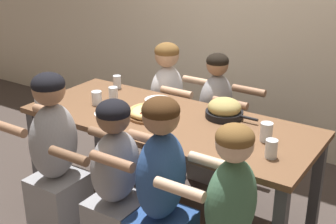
{
  "coord_description": "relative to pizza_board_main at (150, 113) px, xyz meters",
  "views": [
    {
      "loc": [
        1.65,
        -2.53,
        2.01
      ],
      "look_at": [
        0.0,
        0.0,
        0.79
      ],
      "focal_mm": 50.0,
      "sensor_mm": 36.0,
      "label": 1
    }
  ],
  "objects": [
    {
      "name": "drinking_glass_e",
      "position": [
        -0.47,
        -0.02,
        0.02
      ],
      "size": [
        0.08,
        0.08,
        0.1
      ],
      "color": "silver",
      "rests_on": "dining_table"
    },
    {
      "name": "empty_plate_b",
      "position": [
        -0.27,
        -0.14,
        -0.02
      ],
      "size": [
        0.19,
        0.19,
        0.02
      ],
      "color": "white",
      "rests_on": "dining_table"
    },
    {
      "name": "drinking_glass_d",
      "position": [
        0.95,
        -0.13,
        0.03
      ],
      "size": [
        0.07,
        0.07,
        0.11
      ],
      "color": "silver",
      "rests_on": "dining_table"
    },
    {
      "name": "pizza_board_main",
      "position": [
        0.0,
        0.0,
        0.0
      ],
      "size": [
        0.33,
        0.33,
        0.05
      ],
      "color": "brown",
      "rests_on": "dining_table"
    },
    {
      "name": "diner_far_center",
      "position": [
        0.18,
        0.68,
        -0.29
      ],
      "size": [
        0.51,
        0.4,
        1.08
      ],
      "rotation": [
        0.0,
        0.0,
        -1.57
      ],
      "color": "#99999E",
      "rests_on": "ground"
    },
    {
      "name": "empty_plate_a",
      "position": [
        -0.13,
        0.29,
        -0.02
      ],
      "size": [
        0.2,
        0.2,
        0.02
      ],
      "color": "white",
      "rests_on": "dining_table"
    },
    {
      "name": "ground_plane",
      "position": [
        0.13,
        0.03,
        -0.77
      ],
      "size": [
        18.0,
        18.0,
        0.0
      ],
      "primitive_type": "plane",
      "color": "#423833",
      "rests_on": "ground"
    },
    {
      "name": "diner_near_midleft",
      "position": [
        -0.34,
        -0.61,
        -0.23
      ],
      "size": [
        0.51,
        0.4,
        1.16
      ],
      "rotation": [
        0.0,
        0.0,
        1.57
      ],
      "color": "#99999E",
      "rests_on": "ground"
    },
    {
      "name": "drinking_glass_c",
      "position": [
        -0.58,
        0.35,
        0.02
      ],
      "size": [
        0.07,
        0.07,
        0.11
      ],
      "color": "silver",
      "rests_on": "dining_table"
    },
    {
      "name": "diner_near_center",
      "position": [
        0.18,
        -0.61,
        -0.27
      ],
      "size": [
        0.51,
        0.4,
        1.09
      ],
      "rotation": [
        0.0,
        0.0,
        1.57
      ],
      "color": "#99999E",
      "rests_on": "ground"
    },
    {
      "name": "skillet_bowl",
      "position": [
        0.45,
        0.27,
        0.03
      ],
      "size": [
        0.39,
        0.27,
        0.14
      ],
      "color": "black",
      "rests_on": "dining_table"
    },
    {
      "name": "diner_near_midright",
      "position": [
        0.5,
        -0.61,
        -0.23
      ],
      "size": [
        0.51,
        0.4,
        1.17
      ],
      "rotation": [
        0.0,
        0.0,
        1.57
      ],
      "color": "#2D5193",
      "rests_on": "ground"
    },
    {
      "name": "drinking_glass_a",
      "position": [
        -0.78,
        -0.32,
        0.03
      ],
      "size": [
        0.06,
        0.06,
        0.12
      ],
      "color": "silver",
      "rests_on": "dining_table"
    },
    {
      "name": "dining_table",
      "position": [
        0.13,
        0.03,
        -0.11
      ],
      "size": [
        2.08,
        0.84,
        0.74
      ],
      "color": "brown",
      "rests_on": "ground"
    },
    {
      "name": "diner_far_midleft",
      "position": [
        -0.29,
        0.68,
        -0.26
      ],
      "size": [
        0.51,
        0.4,
        1.1
      ],
      "rotation": [
        0.0,
        0.0,
        -1.57
      ],
      "color": "silver",
      "rests_on": "ground"
    },
    {
      "name": "drinking_glass_f",
      "position": [
        -0.43,
        0.12,
        0.02
      ],
      "size": [
        0.07,
        0.07,
        0.1
      ],
      "color": "silver",
      "rests_on": "dining_table"
    },
    {
      "name": "drinking_glass_b",
      "position": [
        0.84,
        0.07,
        0.03
      ],
      "size": [
        0.08,
        0.08,
        0.12
      ],
      "color": "silver",
      "rests_on": "dining_table"
    }
  ]
}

